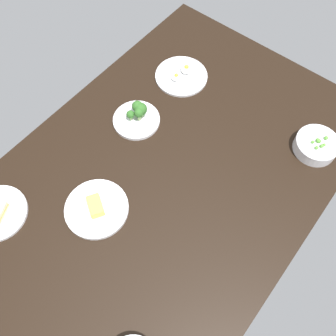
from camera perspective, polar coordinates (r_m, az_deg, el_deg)
dining_table at (r=138.12cm, az=0.00°, el=-0.79°), size 155.62×105.66×4.00cm
plate_broccoli at (r=147.18cm, az=-4.84°, el=7.99°), size 18.77×18.77×8.16cm
plate_eggs at (r=162.47cm, az=2.12°, el=14.21°), size 22.49×22.49×4.75cm
plate_cheese at (r=131.02cm, az=-11.07°, el=-6.18°), size 22.45×22.45×5.12cm
bowl_peas at (r=149.54cm, az=22.09°, el=3.33°), size 16.46×16.46×6.49cm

